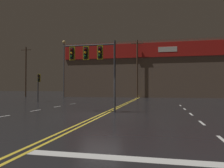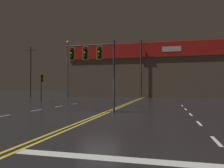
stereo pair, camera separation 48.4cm
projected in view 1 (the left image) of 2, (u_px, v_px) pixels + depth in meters
The scene contains 7 objects.
ground_plane at pixel (101, 115), 13.44m from camera, with size 200.00×200.00×0.00m, color black.
road_markings at pixel (113, 120), 11.62m from camera, with size 16.46×60.00×0.01m.
traffic_signal_median at pixel (92, 57), 15.40m from camera, with size 3.72×0.36×4.98m.
traffic_signal_corner_northwest at pixel (38, 81), 27.06m from camera, with size 0.42×0.36×3.45m.
streetlight_median_approach at pixel (64, 61), 38.65m from camera, with size 0.56×0.56×10.16m.
building_backdrop at pixel (141, 71), 44.04m from camera, with size 28.79×10.23×10.26m.
utility_pole_row at pixel (138, 68), 38.51m from camera, with size 46.96×0.26×10.22m.
Camera 1 is at (3.51, -13.03, 1.68)m, focal length 35.00 mm.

